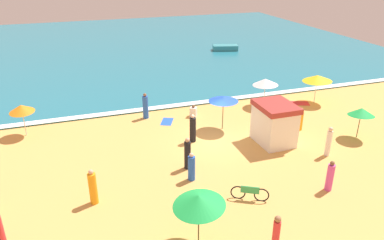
{
  "coord_description": "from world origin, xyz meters",
  "views": [
    {
      "loc": [
        -7.59,
        -18.98,
        10.59
      ],
      "look_at": [
        -0.6,
        1.78,
        0.8
      ],
      "focal_mm": 34.48,
      "sensor_mm": 36.0,
      "label": 1
    }
  ],
  "objects_px": {
    "beach_umbrella_0": "(361,112)",
    "beach_umbrella_2": "(317,78)",
    "beachgoer_2": "(330,177)",
    "beachgoer_10": "(300,120)",
    "beach_umbrella_3": "(21,108)",
    "beachgoer_12": "(93,188)",
    "beachgoer_4": "(329,142)",
    "beachgoer_7": "(188,154)",
    "beachgoer_9": "(192,167)",
    "beachgoer_11": "(193,112)",
    "beach_umbrella_6": "(223,99)",
    "beach_umbrella_5": "(265,82)",
    "lifeguard_cabana": "(274,123)",
    "beachgoer_0": "(145,107)",
    "beach_umbrella_1": "(199,201)",
    "beachgoer_5": "(276,236)",
    "parked_bicycle": "(250,193)",
    "small_boat_0": "(225,48)",
    "beachgoer_8": "(193,129)"
  },
  "relations": [
    {
      "from": "beach_umbrella_1",
      "to": "parked_bicycle",
      "type": "height_order",
      "value": "beach_umbrella_1"
    },
    {
      "from": "beach_umbrella_6",
      "to": "beachgoer_2",
      "type": "height_order",
      "value": "beach_umbrella_6"
    },
    {
      "from": "beachgoer_0",
      "to": "beachgoer_8",
      "type": "height_order",
      "value": "beachgoer_0"
    },
    {
      "from": "beach_umbrella_3",
      "to": "beachgoer_7",
      "type": "distance_m",
      "value": 11.24
    },
    {
      "from": "beachgoer_0",
      "to": "small_boat_0",
      "type": "xyz_separation_m",
      "value": [
        13.38,
        16.81,
        -0.46
      ]
    },
    {
      "from": "beach_umbrella_5",
      "to": "beachgoer_0",
      "type": "distance_m",
      "value": 9.15
    },
    {
      "from": "beachgoer_2",
      "to": "beachgoer_10",
      "type": "distance_m",
      "value": 6.9
    },
    {
      "from": "beach_umbrella_5",
      "to": "beachgoer_11",
      "type": "distance_m",
      "value": 5.98
    },
    {
      "from": "beach_umbrella_0",
      "to": "beachgoer_10",
      "type": "xyz_separation_m",
      "value": [
        -2.83,
        2.14,
        -1.03
      ]
    },
    {
      "from": "beachgoer_5",
      "to": "beachgoer_10",
      "type": "relative_size",
      "value": 1.14
    },
    {
      "from": "beachgoer_0",
      "to": "beachgoer_10",
      "type": "bearing_deg",
      "value": -29.17
    },
    {
      "from": "beach_umbrella_6",
      "to": "beachgoer_10",
      "type": "height_order",
      "value": "beach_umbrella_6"
    },
    {
      "from": "beachgoer_8",
      "to": "beachgoer_10",
      "type": "xyz_separation_m",
      "value": [
        7.25,
        -0.67,
        -0.11
      ]
    },
    {
      "from": "beach_umbrella_0",
      "to": "beach_umbrella_2",
      "type": "relative_size",
      "value": 0.71
    },
    {
      "from": "beach_umbrella_1",
      "to": "beachgoer_10",
      "type": "relative_size",
      "value": 1.71
    },
    {
      "from": "beach_umbrella_6",
      "to": "beachgoer_0",
      "type": "height_order",
      "value": "beach_umbrella_6"
    },
    {
      "from": "beach_umbrella_3",
      "to": "small_boat_0",
      "type": "xyz_separation_m",
      "value": [
        21.27,
        17.06,
        -1.44
      ]
    },
    {
      "from": "lifeguard_cabana",
      "to": "beachgoer_11",
      "type": "distance_m",
      "value": 6.41
    },
    {
      "from": "beach_umbrella_1",
      "to": "parked_bicycle",
      "type": "relative_size",
      "value": 1.66
    },
    {
      "from": "parked_bicycle",
      "to": "beach_umbrella_1",
      "type": "bearing_deg",
      "value": -148.7
    },
    {
      "from": "beachgoer_0",
      "to": "beachgoer_4",
      "type": "relative_size",
      "value": 1.03
    },
    {
      "from": "beach_umbrella_6",
      "to": "beachgoer_2",
      "type": "distance_m",
      "value": 8.6
    },
    {
      "from": "beach_umbrella_0",
      "to": "small_boat_0",
      "type": "height_order",
      "value": "beach_umbrella_0"
    },
    {
      "from": "beachgoer_10",
      "to": "beachgoer_7",
      "type": "bearing_deg",
      "value": -165.32
    },
    {
      "from": "lifeguard_cabana",
      "to": "beachgoer_0",
      "type": "bearing_deg",
      "value": 137.06
    },
    {
      "from": "beachgoer_10",
      "to": "parked_bicycle",
      "type": "bearing_deg",
      "value": -138.4
    },
    {
      "from": "beachgoer_2",
      "to": "beachgoer_10",
      "type": "height_order",
      "value": "beachgoer_2"
    },
    {
      "from": "beach_umbrella_3",
      "to": "beachgoer_4",
      "type": "bearing_deg",
      "value": -26.72
    },
    {
      "from": "beach_umbrella_3",
      "to": "beachgoer_4",
      "type": "xyz_separation_m",
      "value": [
        16.69,
        -8.4,
        -0.98
      ]
    },
    {
      "from": "lifeguard_cabana",
      "to": "beach_umbrella_2",
      "type": "height_order",
      "value": "lifeguard_cabana"
    },
    {
      "from": "beachgoer_0",
      "to": "beachgoer_7",
      "type": "bearing_deg",
      "value": -84.46
    },
    {
      "from": "beach_umbrella_2",
      "to": "beach_umbrella_3",
      "type": "bearing_deg",
      "value": 177.34
    },
    {
      "from": "beach_umbrella_3",
      "to": "lifeguard_cabana",
      "type": "bearing_deg",
      "value": -22.23
    },
    {
      "from": "beach_umbrella_6",
      "to": "beach_umbrella_5",
      "type": "bearing_deg",
      "value": 30.89
    },
    {
      "from": "beachgoer_9",
      "to": "beachgoer_11",
      "type": "distance_m",
      "value": 8.23
    },
    {
      "from": "beachgoer_10",
      "to": "beachgoer_12",
      "type": "bearing_deg",
      "value": -164.42
    },
    {
      "from": "beachgoer_4",
      "to": "beachgoer_11",
      "type": "relative_size",
      "value": 2.03
    },
    {
      "from": "beachgoer_9",
      "to": "beach_umbrella_1",
      "type": "bearing_deg",
      "value": -105.13
    },
    {
      "from": "beach_umbrella_5",
      "to": "parked_bicycle",
      "type": "xyz_separation_m",
      "value": [
        -6.46,
        -10.44,
        -1.55
      ]
    },
    {
      "from": "beach_umbrella_2",
      "to": "small_boat_0",
      "type": "bearing_deg",
      "value": 89.49
    },
    {
      "from": "lifeguard_cabana",
      "to": "beachgoer_5",
      "type": "bearing_deg",
      "value": -119.56
    },
    {
      "from": "beach_umbrella_2",
      "to": "beach_umbrella_3",
      "type": "xyz_separation_m",
      "value": [
        -21.11,
        0.98,
        -0.14
      ]
    },
    {
      "from": "small_boat_0",
      "to": "beachgoer_2",
      "type": "bearing_deg",
      "value": -103.31
    },
    {
      "from": "beach_umbrella_0",
      "to": "beach_umbrella_1",
      "type": "height_order",
      "value": "beach_umbrella_1"
    },
    {
      "from": "beach_umbrella_0",
      "to": "beachgoer_10",
      "type": "bearing_deg",
      "value": 142.9
    },
    {
      "from": "lifeguard_cabana",
      "to": "beachgoer_11",
      "type": "xyz_separation_m",
      "value": [
        -3.35,
        5.39,
        -0.93
      ]
    },
    {
      "from": "beachgoer_5",
      "to": "beach_umbrella_1",
      "type": "bearing_deg",
      "value": 151.14
    },
    {
      "from": "beachgoer_12",
      "to": "beach_umbrella_3",
      "type": "bearing_deg",
      "value": 112.03
    },
    {
      "from": "beach_umbrella_2",
      "to": "beachgoer_8",
      "type": "relative_size",
      "value": 1.64
    },
    {
      "from": "beach_umbrella_6",
      "to": "beachgoer_5",
      "type": "distance_m",
      "value": 11.47
    }
  ]
}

